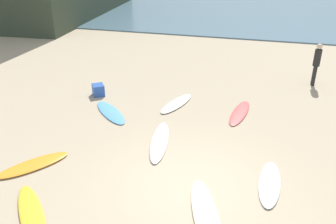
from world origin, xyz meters
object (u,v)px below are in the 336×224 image
object	(u,v)px
surfboard_3	(32,215)
surfboard_7	(206,216)
surfboard_0	(33,165)
surfboard_6	(270,183)
beach_cooler	(98,90)
surfboard_4	(177,103)
surfboard_2	(160,141)
surfboard_5	(111,112)
surfboard_1	(240,113)
beachgoer_near	(317,62)

from	to	relation	value
surfboard_3	surfboard_7	world-z (taller)	same
surfboard_0	surfboard_7	distance (m)	4.88
surfboard_6	surfboard_0	bearing A→B (deg)	-169.95
surfboard_7	beach_cooler	distance (m)	7.71
surfboard_4	surfboard_6	size ratio (longest dim) A/B	1.03
surfboard_2	surfboard_4	world-z (taller)	surfboard_4
surfboard_3	surfboard_5	bearing A→B (deg)	51.82
surfboard_1	surfboard_7	size ratio (longest dim) A/B	0.84
surfboard_5	surfboard_6	distance (m)	6.11
surfboard_4	surfboard_0	bearing A→B (deg)	-102.82
surfboard_2	beach_cooler	distance (m)	4.40
surfboard_4	surfboard_6	xyz separation A→B (m)	(3.41, -4.01, -0.01)
surfboard_4	surfboard_6	world-z (taller)	surfboard_4
surfboard_4	beachgoer_near	bearing A→B (deg)	51.04
surfboard_3	surfboard_4	distance (m)	6.79
surfboard_4	beachgoer_near	world-z (taller)	beachgoer_near
surfboard_0	surfboard_4	world-z (taller)	surfboard_0
surfboard_2	beach_cooler	xyz separation A→B (m)	(-3.36, 2.83, 0.18)
surfboard_6	surfboard_3	bearing A→B (deg)	-150.98
surfboard_0	surfboard_7	world-z (taller)	surfboard_0
surfboard_1	surfboard_7	xyz separation A→B (m)	(-0.26, -5.44, 0.01)
surfboard_7	beachgoer_near	xyz separation A→B (m)	(2.99, 9.07, 0.95)
surfboard_5	beachgoer_near	bearing A→B (deg)	-11.26
surfboard_3	beach_cooler	world-z (taller)	beach_cooler
surfboard_1	surfboard_2	world-z (taller)	surfboard_2
beach_cooler	surfboard_6	bearing A→B (deg)	-31.59
surfboard_6	beach_cooler	xyz separation A→B (m)	(-6.60, 4.06, 0.18)
surfboard_3	surfboard_4	xyz separation A→B (m)	(1.63, 6.59, 0.00)
surfboard_6	beach_cooler	bearing A→B (deg)	150.37
surfboard_0	surfboard_2	bearing A→B (deg)	72.15
surfboard_2	surfboard_4	distance (m)	2.79
surfboard_2	surfboard_7	size ratio (longest dim) A/B	0.95
beachgoer_near	surfboard_0	bearing A→B (deg)	137.89
surfboard_1	surfboard_5	size ratio (longest dim) A/B	1.01
surfboard_3	surfboard_5	distance (m)	5.28
surfboard_1	beachgoer_near	distance (m)	4.64
surfboard_4	beach_cooler	xyz separation A→B (m)	(-3.18, 0.04, 0.18)
surfboard_3	beach_cooler	bearing A→B (deg)	60.20
surfboard_1	surfboard_3	bearing A→B (deg)	-113.28
surfboard_1	surfboard_4	bearing A→B (deg)	-175.20
surfboard_7	surfboard_5	bearing A→B (deg)	-65.32
surfboard_1	surfboard_3	size ratio (longest dim) A/B	0.92
surfboard_2	surfboard_6	xyz separation A→B (m)	(3.24, -1.23, -0.00)
beach_cooler	surfboard_2	bearing A→B (deg)	-40.10
surfboard_0	surfboard_2	size ratio (longest dim) A/B	0.79
surfboard_5	beach_cooler	bearing A→B (deg)	83.83
surfboard_3	beachgoer_near	distance (m)	12.13
surfboard_1	surfboard_3	distance (m)	7.57
surfboard_4	surfboard_6	distance (m)	5.27
surfboard_0	beach_cooler	world-z (taller)	beach_cooler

